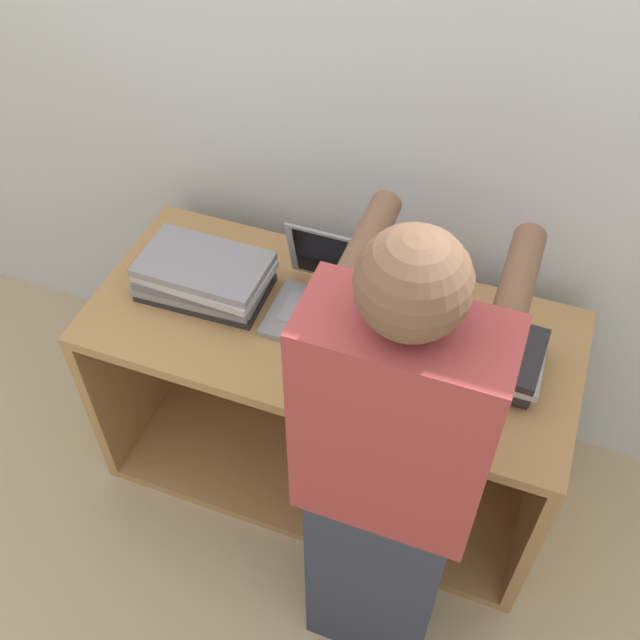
{
  "coord_description": "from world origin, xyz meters",
  "views": [
    {
      "loc": [
        0.47,
        -1.03,
        2.3
      ],
      "look_at": [
        0.0,
        0.22,
        0.84
      ],
      "focal_mm": 42.0,
      "sensor_mm": 36.0,
      "label": 1
    }
  ],
  "objects_px": {
    "laptop_stack_right": "(470,351)",
    "person": "(388,488)",
    "laptop_open": "(337,303)",
    "laptop_stack_left": "(204,276)"
  },
  "relations": [
    {
      "from": "laptop_stack_right",
      "to": "person",
      "type": "distance_m",
      "value": 0.48
    },
    {
      "from": "laptop_open",
      "to": "laptop_stack_left",
      "type": "distance_m",
      "value": 0.4
    },
    {
      "from": "laptop_open",
      "to": "laptop_stack_right",
      "type": "height_order",
      "value": "laptop_open"
    },
    {
      "from": "laptop_open",
      "to": "laptop_stack_left",
      "type": "height_order",
      "value": "laptop_open"
    },
    {
      "from": "laptop_open",
      "to": "laptop_stack_right",
      "type": "bearing_deg",
      "value": -6.63
    },
    {
      "from": "laptop_open",
      "to": "laptop_stack_right",
      "type": "relative_size",
      "value": 0.95
    },
    {
      "from": "laptop_open",
      "to": "laptop_stack_right",
      "type": "xyz_separation_m",
      "value": [
        0.4,
        -0.05,
        0.0
      ]
    },
    {
      "from": "laptop_open",
      "to": "laptop_stack_right",
      "type": "distance_m",
      "value": 0.4
    },
    {
      "from": "person",
      "to": "laptop_stack_right",
      "type": "bearing_deg",
      "value": 79.38
    },
    {
      "from": "laptop_stack_left",
      "to": "laptop_open",
      "type": "bearing_deg",
      "value": 6.44
    }
  ]
}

